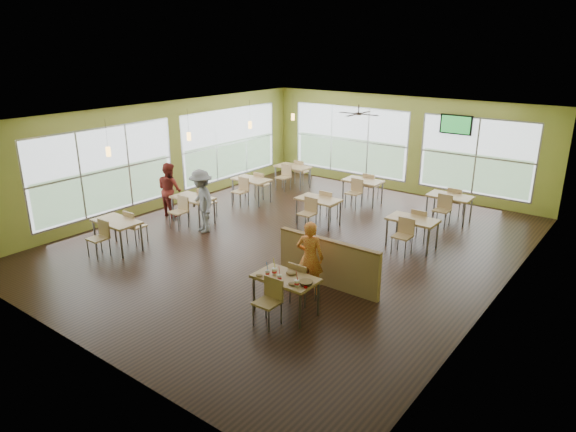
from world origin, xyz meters
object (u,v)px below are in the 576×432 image
object	(u,v)px
main_table	(286,283)
food_basket	(306,283)
man_plaid	(310,258)
half_wall_divider	(328,263)

from	to	relation	value
main_table	food_basket	world-z (taller)	main_table
main_table	man_plaid	bearing A→B (deg)	97.27
main_table	man_plaid	world-z (taller)	man_plaid
main_table	half_wall_divider	distance (m)	1.45
man_plaid	half_wall_divider	bearing A→B (deg)	-123.19
main_table	half_wall_divider	size ratio (longest dim) A/B	0.63
half_wall_divider	food_basket	xyz separation A→B (m)	(0.47, -1.47, 0.26)
main_table	man_plaid	xyz separation A→B (m)	(-0.12, 0.96, 0.14)
half_wall_divider	food_basket	bearing A→B (deg)	-72.18
man_plaid	food_basket	xyz separation A→B (m)	(0.60, -0.98, 0.01)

